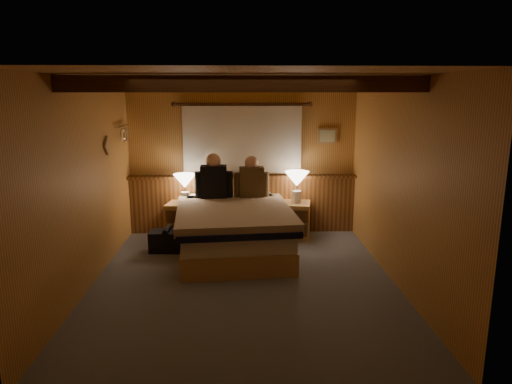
{
  "coord_description": "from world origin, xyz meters",
  "views": [
    {
      "loc": [
        -0.04,
        -5.13,
        2.23
      ],
      "look_at": [
        0.16,
        0.4,
        1.02
      ],
      "focal_mm": 32.0,
      "sensor_mm": 36.0,
      "label": 1
    }
  ],
  "objects_px": {
    "lamp_right": "(297,181)",
    "person_left": "(214,179)",
    "nightstand_right": "(294,219)",
    "person_right": "(252,180)",
    "lamp_left": "(185,183)",
    "bed": "(234,230)",
    "nightstand_left": "(185,220)",
    "duffel_bag": "(167,241)"
  },
  "relations": [
    {
      "from": "lamp_right",
      "to": "person_left",
      "type": "relative_size",
      "value": 0.7
    },
    {
      "from": "nightstand_right",
      "to": "person_right",
      "type": "xyz_separation_m",
      "value": [
        -0.66,
        -0.09,
        0.66
      ]
    },
    {
      "from": "nightstand_right",
      "to": "lamp_left",
      "type": "xyz_separation_m",
      "value": [
        -1.68,
        0.0,
        0.6
      ]
    },
    {
      "from": "lamp_left",
      "to": "person_right",
      "type": "distance_m",
      "value": 1.03
    },
    {
      "from": "bed",
      "to": "lamp_left",
      "type": "height_order",
      "value": "lamp_left"
    },
    {
      "from": "nightstand_left",
      "to": "lamp_left",
      "type": "bearing_deg",
      "value": 29.56
    },
    {
      "from": "lamp_left",
      "to": "duffel_bag",
      "type": "height_order",
      "value": "lamp_left"
    },
    {
      "from": "person_left",
      "to": "bed",
      "type": "bearing_deg",
      "value": -65.48
    },
    {
      "from": "lamp_right",
      "to": "duffel_bag",
      "type": "relative_size",
      "value": 0.97
    },
    {
      "from": "bed",
      "to": "person_left",
      "type": "height_order",
      "value": "person_left"
    },
    {
      "from": "lamp_right",
      "to": "duffel_bag",
      "type": "height_order",
      "value": "lamp_right"
    },
    {
      "from": "person_left",
      "to": "nightstand_right",
      "type": "bearing_deg",
      "value": 4.63
    },
    {
      "from": "bed",
      "to": "nightstand_left",
      "type": "xyz_separation_m",
      "value": [
        -0.78,
        0.75,
        -0.07
      ]
    },
    {
      "from": "nightstand_left",
      "to": "nightstand_right",
      "type": "distance_m",
      "value": 1.71
    },
    {
      "from": "nightstand_right",
      "to": "lamp_left",
      "type": "relative_size",
      "value": 1.27
    },
    {
      "from": "person_right",
      "to": "duffel_bag",
      "type": "height_order",
      "value": "person_right"
    },
    {
      "from": "lamp_right",
      "to": "person_left",
      "type": "bearing_deg",
      "value": -173.62
    },
    {
      "from": "bed",
      "to": "lamp_right",
      "type": "height_order",
      "value": "lamp_right"
    },
    {
      "from": "nightstand_left",
      "to": "duffel_bag",
      "type": "height_order",
      "value": "nightstand_left"
    },
    {
      "from": "duffel_bag",
      "to": "person_left",
      "type": "bearing_deg",
      "value": 39.21
    },
    {
      "from": "nightstand_right",
      "to": "duffel_bag",
      "type": "height_order",
      "value": "nightstand_right"
    },
    {
      "from": "bed",
      "to": "nightstand_left",
      "type": "bearing_deg",
      "value": 130.7
    },
    {
      "from": "person_left",
      "to": "lamp_right",
      "type": "bearing_deg",
      "value": 4.64
    },
    {
      "from": "nightstand_right",
      "to": "person_right",
      "type": "relative_size",
      "value": 0.88
    },
    {
      "from": "bed",
      "to": "person_left",
      "type": "bearing_deg",
      "value": 110.94
    },
    {
      "from": "bed",
      "to": "lamp_left",
      "type": "relative_size",
      "value": 4.7
    },
    {
      "from": "lamp_left",
      "to": "nightstand_left",
      "type": "bearing_deg",
      "value": -159.84
    },
    {
      "from": "nightstand_right",
      "to": "lamp_left",
      "type": "height_order",
      "value": "lamp_left"
    },
    {
      "from": "lamp_left",
      "to": "person_left",
      "type": "xyz_separation_m",
      "value": [
        0.45,
        -0.14,
        0.08
      ]
    },
    {
      "from": "bed",
      "to": "person_right",
      "type": "height_order",
      "value": "person_right"
    },
    {
      "from": "nightstand_left",
      "to": "duffel_bag",
      "type": "relative_size",
      "value": 1.14
    },
    {
      "from": "nightstand_left",
      "to": "person_right",
      "type": "distance_m",
      "value": 1.23
    },
    {
      "from": "bed",
      "to": "nightstand_right",
      "type": "height_order",
      "value": "bed"
    },
    {
      "from": "nightstand_left",
      "to": "person_left",
      "type": "height_order",
      "value": "person_left"
    },
    {
      "from": "lamp_left",
      "to": "duffel_bag",
      "type": "bearing_deg",
      "value": -107.75
    },
    {
      "from": "nightstand_right",
      "to": "lamp_right",
      "type": "relative_size",
      "value": 1.16
    },
    {
      "from": "person_left",
      "to": "person_right",
      "type": "distance_m",
      "value": 0.57
    },
    {
      "from": "nightstand_left",
      "to": "nightstand_right",
      "type": "relative_size",
      "value": 1.01
    },
    {
      "from": "nightstand_left",
      "to": "lamp_right",
      "type": "distance_m",
      "value": 1.85
    },
    {
      "from": "bed",
      "to": "lamp_left",
      "type": "xyz_separation_m",
      "value": [
        -0.76,
        0.76,
        0.52
      ]
    },
    {
      "from": "nightstand_left",
      "to": "person_left",
      "type": "relative_size",
      "value": 0.83
    },
    {
      "from": "lamp_left",
      "to": "lamp_right",
      "type": "distance_m",
      "value": 1.72
    }
  ]
}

